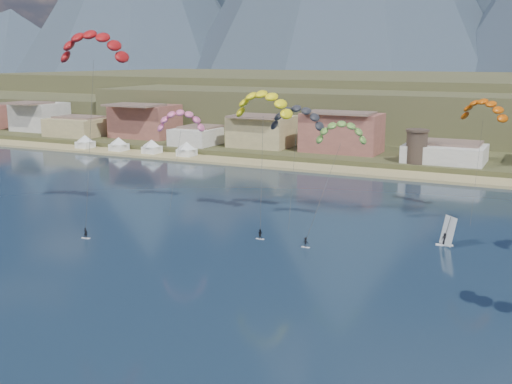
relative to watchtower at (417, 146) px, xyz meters
The scene contains 12 objects.
ground 114.29m from the watchtower, 92.51° to the right, with size 2400.00×2400.00×0.00m, color black.
beach 11.25m from the watchtower, 122.01° to the right, with size 2200.00×12.00×0.90m.
town 45.73m from the watchtower, 169.92° to the left, with size 400.00×24.00×12.00m.
watchtower is the anchor object (origin of this frame).
beach_tents 81.69m from the watchtower, behind, with size 43.40×6.40×5.00m.
kitesurfer_red 87.01m from the watchtower, 117.92° to the right, with size 12.97×14.48×33.75m.
kitesurfer_yellow 65.30m from the watchtower, 102.06° to the right, with size 10.53×12.11×24.23m.
kitesurfer_green 60.98m from the watchtower, 90.20° to the right, with size 9.22×16.04×20.46m.
distant_kite_pink 67.72m from the watchtower, 118.67° to the right, with size 9.90×7.63×20.20m.
distant_kite_dark 59.54m from the watchtower, 98.96° to the right, with size 10.29×6.74×21.67m.
distant_kite_orange 48.51m from the watchtower, 64.98° to the right, with size 9.35×7.31×22.52m.
windsurfer 65.21m from the watchtower, 74.13° to the right, with size 2.66×2.91×4.57m.
Camera 1 is at (36.76, -43.48, 28.12)m, focal length 43.79 mm.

